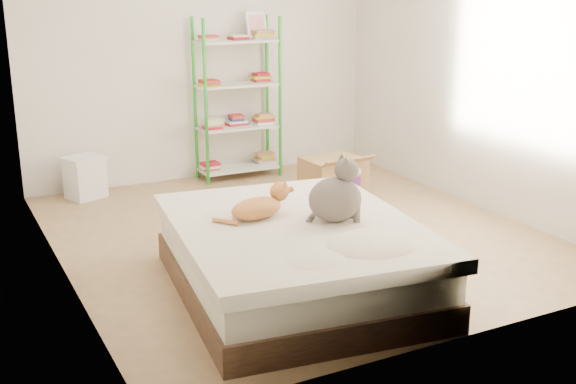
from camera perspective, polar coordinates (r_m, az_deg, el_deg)
room at (r=5.81m, az=0.59°, el=8.91°), size 3.81×4.21×2.61m
bed at (r=4.92m, az=0.56°, el=-5.17°), size 1.80×2.14×0.50m
orange_cat at (r=4.89m, az=-2.50°, el=-1.08°), size 0.50×0.33×0.19m
grey_cat at (r=4.81m, az=3.75°, el=0.18°), size 0.46×0.41×0.44m
shelf_unit at (r=7.69m, az=-3.96°, el=7.32°), size 0.88×0.36×1.74m
cardboard_box at (r=7.09m, az=3.59°, el=1.18°), size 0.58×0.56×0.45m
white_bin at (r=7.32m, az=-15.75°, el=1.15°), size 0.44×0.42×0.41m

